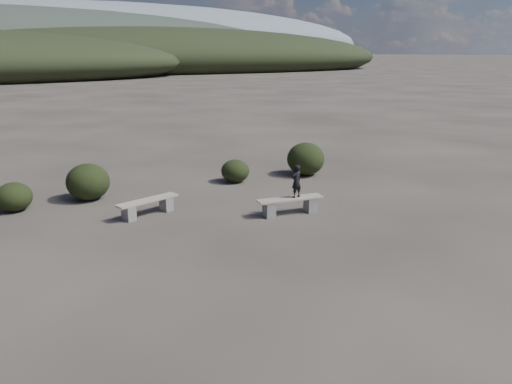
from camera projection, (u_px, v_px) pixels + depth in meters
ground at (329, 284)px, 10.33m from camera, size 1200.00×1200.00×0.00m
bench_left at (148, 206)px, 14.62m from camera, size 1.98×0.94×0.49m
bench_right at (290, 204)px, 14.71m from camera, size 2.05×0.67×0.50m
seated_person at (296, 181)px, 14.59m from camera, size 0.39×0.30×0.98m
shrub_a at (14, 197)px, 14.99m from camera, size 1.07×1.07×0.88m
shrub_b at (88, 182)px, 16.11m from camera, size 1.38×1.38×1.18m
shrub_c at (235, 171)px, 18.33m from camera, size 1.04×1.04×0.84m
shrub_d at (306, 159)px, 19.33m from camera, size 1.45×1.45×1.27m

